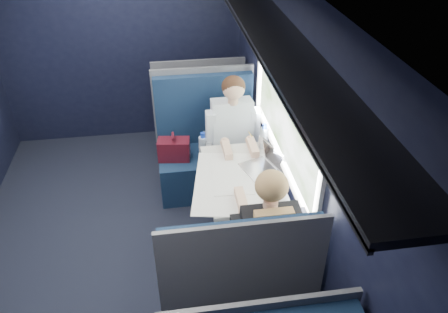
{
  "coord_description": "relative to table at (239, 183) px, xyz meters",
  "views": [
    {
      "loc": [
        0.47,
        -2.91,
        2.95
      ],
      "look_at": [
        0.9,
        0.0,
        0.95
      ],
      "focal_mm": 35.0,
      "sensor_mm": 36.0,
      "label": 1
    }
  ],
  "objects": [
    {
      "name": "ground",
      "position": [
        -1.03,
        0.0,
        -0.67
      ],
      "size": [
        2.8,
        4.2,
        0.01
      ],
      "primitive_type": "cube",
      "color": "black"
    },
    {
      "name": "room_shell",
      "position": [
        -1.01,
        0.0,
        0.81
      ],
      "size": [
        3.0,
        4.4,
        2.4
      ],
      "color": "black",
      "rests_on": "ground"
    },
    {
      "name": "table",
      "position": [
        0.0,
        0.0,
        0.0
      ],
      "size": [
        0.62,
        1.0,
        0.74
      ],
      "color": "#54565E",
      "rests_on": "ground"
    },
    {
      "name": "seat_bay_near",
      "position": [
        -0.19,
        0.87,
        -0.24
      ],
      "size": [
        1.04,
        0.62,
        1.26
      ],
      "color": "#0C1B35",
      "rests_on": "ground"
    },
    {
      "name": "seat_bay_far",
      "position": [
        -0.18,
        -0.87,
        -0.25
      ],
      "size": [
        1.04,
        0.62,
        1.26
      ],
      "color": "#0C1B35",
      "rests_on": "ground"
    },
    {
      "name": "seat_row_front",
      "position": [
        -0.18,
        1.8,
        -0.25
      ],
      "size": [
        1.04,
        0.51,
        1.16
      ],
      "color": "#0C1B35",
      "rests_on": "ground"
    },
    {
      "name": "man",
      "position": [
        0.07,
        0.7,
        0.06
      ],
      "size": [
        0.53,
        0.56,
        1.32
      ],
      "color": "black",
      "rests_on": "ground"
    },
    {
      "name": "woman",
      "position": [
        0.07,
        -0.71,
        0.06
      ],
      "size": [
        0.53,
        0.56,
        1.32
      ],
      "color": "black",
      "rests_on": "ground"
    },
    {
      "name": "papers",
      "position": [
        -0.09,
        -0.08,
        0.08
      ],
      "size": [
        0.74,
        0.95,
        0.01
      ],
      "primitive_type": "cube",
      "rotation": [
        0.0,
        0.0,
        -0.18
      ],
      "color": "white",
      "rests_on": "table"
    },
    {
      "name": "laptop",
      "position": [
        0.24,
        0.04,
        0.15
      ],
      "size": [
        0.35,
        0.4,
        0.25
      ],
      "color": "silver",
      "rests_on": "table"
    },
    {
      "name": "bottle_small",
      "position": [
        0.3,
        0.4,
        0.19
      ],
      "size": [
        0.07,
        0.07,
        0.25
      ],
      "color": "silver",
      "rests_on": "table"
    },
    {
      "name": "cup",
      "position": [
        0.3,
        0.44,
        0.12
      ],
      "size": [
        0.07,
        0.07,
        0.1
      ],
      "primitive_type": "cylinder",
      "color": "white",
      "rests_on": "table"
    }
  ]
}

